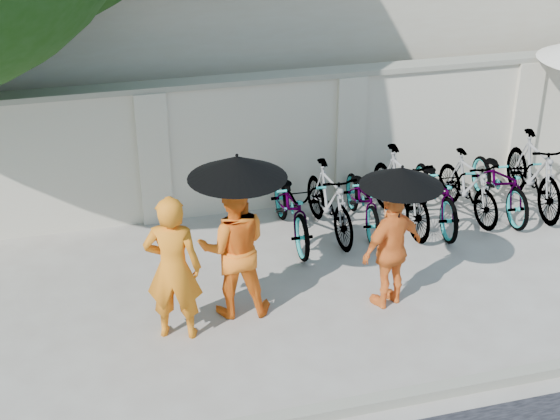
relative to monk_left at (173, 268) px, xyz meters
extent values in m
plane|color=#A8A399|center=(1.15, -0.10, -0.89)|extent=(80.00, 80.00, 0.00)
cube|color=gray|center=(1.15, -1.80, -0.83)|extent=(40.00, 0.16, 0.12)
cube|color=beige|center=(2.15, 3.10, 0.11)|extent=(20.00, 0.30, 2.00)
cube|color=beige|center=(3.15, 6.90, 0.71)|extent=(14.00, 6.00, 3.20)
imported|color=orange|center=(0.00, 0.00, 0.00)|extent=(0.74, 0.60, 1.77)
imported|color=orange|center=(0.76, 0.30, -0.01)|extent=(0.95, 0.79, 1.76)
cylinder|color=black|center=(0.81, 0.22, 0.58)|extent=(0.02, 0.02, 0.94)
cone|color=black|center=(0.81, 0.22, 1.05)|extent=(1.13, 1.13, 0.26)
imported|color=orange|center=(2.63, -0.03, -0.13)|extent=(0.96, 0.65, 1.52)
cylinder|color=black|center=(2.65, -0.11, 0.42)|extent=(0.02, 0.02, 0.89)
cone|color=black|center=(2.65, -0.11, 0.86)|extent=(0.97, 0.97, 0.22)
imported|color=#A1A1A1|center=(1.94, 1.94, -0.38)|extent=(0.74, 1.95, 1.01)
imported|color=#A1A1A1|center=(2.49, 1.92, -0.37)|extent=(0.60, 1.76, 1.04)
imported|color=#A1A1A1|center=(3.04, 1.99, -0.43)|extent=(0.76, 1.78, 0.91)
imported|color=#A1A1A1|center=(3.59, 1.93, -0.32)|extent=(0.63, 1.91, 1.14)
imported|color=#A1A1A1|center=(4.14, 1.87, -0.38)|extent=(0.90, 2.00, 1.01)
imported|color=#A1A1A1|center=(4.69, 1.94, -0.40)|extent=(0.60, 1.66, 0.98)
imported|color=#A1A1A1|center=(5.24, 1.95, -0.40)|extent=(0.77, 1.91, 0.98)
imported|color=#A1A1A1|center=(5.79, 1.94, -0.31)|extent=(0.78, 1.97, 1.15)
camera|label=1|loc=(-0.82, -7.57, 4.45)|focal=50.00mm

